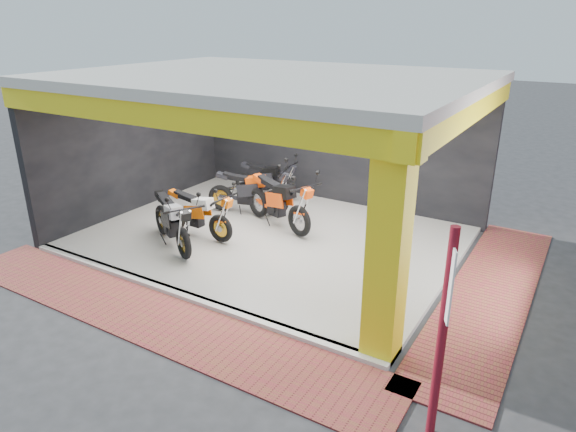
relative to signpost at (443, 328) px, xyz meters
name	(u,v)px	position (x,y,z in m)	size (l,w,h in m)	color
ground	(216,275)	(-4.85, 1.91, -1.49)	(80.00, 80.00, 0.00)	#2D2D30
showroom_floor	(271,238)	(-4.85, 3.91, -1.44)	(8.00, 6.00, 0.10)	silver
showroom_ceiling	(269,78)	(-4.85, 3.91, 2.11)	(8.40, 6.40, 0.20)	beige
back_wall	(334,139)	(-4.85, 7.01, 0.26)	(8.20, 0.20, 3.50)	black
left_wall	(136,144)	(-8.95, 3.91, 0.26)	(0.20, 6.20, 3.50)	black
corner_column	(388,249)	(-1.10, 1.16, 0.26)	(0.50, 0.50, 3.50)	yellow
header_beam_front	(166,115)	(-4.85, 0.91, 1.81)	(8.40, 0.30, 0.40)	yellow
header_beam_right	(468,110)	(-0.85, 3.91, 1.81)	(0.30, 6.40, 0.40)	yellow
floor_kerb	(181,295)	(-4.85, 0.89, -1.44)	(8.00, 0.20, 0.10)	silver
paver_front	(149,316)	(-4.85, 0.11, -1.48)	(9.00, 1.40, 0.03)	maroon
paver_right	(490,294)	(-0.05, 3.91, -1.48)	(1.40, 7.00, 0.03)	maroon
signpost	(443,328)	(0.00, 0.00, 0.00)	(0.18, 0.36, 2.73)	maroon
moto_hero	(220,215)	(-5.59, 3.02, -0.74)	(2.14, 0.79, 1.30)	#FA640A
moto_row_a	(183,228)	(-5.71, 1.96, -0.69)	(2.28, 0.85, 1.40)	black
moto_row_b	(299,206)	(-4.27, 4.20, -0.65)	(2.43, 0.90, 1.49)	#FF4B0A
moto_row_c	(275,190)	(-5.45, 5.05, -0.71)	(2.24, 0.83, 1.37)	black
moto_row_d	(286,179)	(-5.84, 6.18, -0.78)	(1.99, 0.74, 1.21)	black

